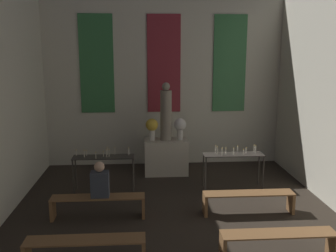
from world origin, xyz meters
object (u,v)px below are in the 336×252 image
object	(u,v)px
pew_third_left	(86,247)
person_seated	(100,181)
altar	(166,157)
statue	(166,113)
flower_vase_left	(152,126)
flower_vase_right	(180,126)
candle_rack_right	(233,159)
pew_back_right	(249,198)
candle_rack_left	(104,161)
pew_back_left	(98,202)
pew_third_right	(278,240)

from	to	relation	value
pew_third_left	person_seated	size ratio (longest dim) A/B	2.58
altar	person_seated	size ratio (longest dim) A/B	1.61
statue	flower_vase_left	world-z (taller)	statue
flower_vase_left	flower_vase_right	size ratio (longest dim) A/B	1.00
flower_vase_right	pew_third_left	world-z (taller)	flower_vase_right
candle_rack_right	person_seated	distance (m)	3.42
pew_back_right	person_seated	xyz separation A→B (m)	(-3.06, -0.00, 0.45)
candle_rack_left	pew_back_left	world-z (taller)	candle_rack_left
flower_vase_left	pew_back_left	size ratio (longest dim) A/B	0.31
candle_rack_left	pew_back_right	bearing A→B (deg)	-25.30
altar	pew_third_left	xyz separation A→B (m)	(-1.55, -4.46, -0.15)
altar	flower_vase_right	size ratio (longest dim) A/B	1.99
altar	pew_back_right	world-z (taller)	altar
pew_back_left	pew_third_left	bearing A→B (deg)	-90.00
statue	flower_vase_left	bearing A→B (deg)	180.00
altar	pew_back_right	xyz separation A→B (m)	(1.55, -2.72, -0.15)
pew_third_right	altar	bearing A→B (deg)	109.19
pew_back_right	person_seated	size ratio (longest dim) A/B	2.58
flower_vase_left	pew_third_left	size ratio (longest dim) A/B	0.31
statue	pew_back_right	xyz separation A→B (m)	(1.55, -2.72, -1.36)
pew_back_right	statue	bearing A→B (deg)	119.73
statue	person_seated	distance (m)	3.24
flower_vase_left	candle_rack_right	world-z (taller)	flower_vase_left
pew_third_right	person_seated	world-z (taller)	person_seated
statue	pew_back_right	bearing A→B (deg)	-60.27
statue	flower_vase_left	size ratio (longest dim) A/B	2.64
candle_rack_left	pew_third_right	bearing A→B (deg)	-45.83
pew_third_left	pew_back_left	size ratio (longest dim) A/B	1.00
candle_rack_left	pew_third_left	distance (m)	3.25
pew_third_right	pew_back_right	world-z (taller)	same
pew_third_right	person_seated	distance (m)	3.55
pew_third_left	pew_third_right	xyz separation A→B (m)	(3.11, 0.00, 0.00)
flower_vase_right	pew_back_right	size ratio (longest dim) A/B	0.31
statue	altar	bearing A→B (deg)	0.00
statue	candle_rack_right	xyz separation A→B (m)	(1.58, -1.24, -0.93)
flower_vase_right	candle_rack_left	xyz separation A→B (m)	(-1.96, -1.24, -0.58)
candle_rack_right	flower_vase_left	bearing A→B (deg)	147.65
pew_back_right	pew_third_right	bearing A→B (deg)	-90.00
candle_rack_left	pew_third_right	distance (m)	4.51
altar	candle_rack_left	xyz separation A→B (m)	(-1.57, -1.24, 0.28)
candle_rack_right	pew_back_right	world-z (taller)	candle_rack_right
flower_vase_left	pew_back_right	world-z (taller)	flower_vase_left
pew_third_right	flower_vase_right	bearing A→B (deg)	104.70
pew_back_right	flower_vase_left	bearing A→B (deg)	125.45
candle_rack_left	pew_back_left	size ratio (longest dim) A/B	0.78
statue	pew_back_left	bearing A→B (deg)	-119.73
pew_back_left	altar	bearing A→B (deg)	60.27
flower_vase_right	altar	bearing A→B (deg)	180.00
statue	candle_rack_left	xyz separation A→B (m)	(-1.57, -1.24, -0.93)
pew_back_left	candle_rack_right	bearing A→B (deg)	25.29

